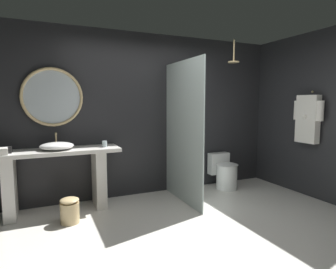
{
  "coord_description": "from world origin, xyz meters",
  "views": [
    {
      "loc": [
        -1.59,
        -2.5,
        1.51
      ],
      "look_at": [
        -0.11,
        0.8,
        1.09
      ],
      "focal_mm": 30.27,
      "sensor_mm": 36.0,
      "label": 1
    }
  ],
  "objects": [
    {
      "name": "back_wall_panel",
      "position": [
        0.0,
        1.9,
        1.3
      ],
      "size": [
        4.8,
        0.1,
        2.6
      ],
      "primitive_type": "cube",
      "color": "#232326",
      "rests_on": "ground_plane"
    },
    {
      "name": "rain_shower_head",
      "position": [
        1.28,
        1.32,
        2.19
      ],
      "size": [
        0.18,
        0.18,
        0.36
      ],
      "color": "#D6B77F"
    },
    {
      "name": "side_wall_right",
      "position": [
        2.35,
        0.76,
        1.3
      ],
      "size": [
        0.1,
        2.47,
        2.6
      ],
      "primitive_type": "cube",
      "color": "#232326",
      "rests_on": "ground_plane"
    },
    {
      "name": "shower_glass_panel",
      "position": [
        0.34,
        1.25,
        1.06
      ],
      "size": [
        0.02,
        1.2,
        2.12
      ],
      "primitive_type": "cube",
      "color": "silver",
      "rests_on": "ground_plane"
    },
    {
      "name": "hanging_bathrobe",
      "position": [
        2.21,
        0.64,
        1.27
      ],
      "size": [
        0.2,
        0.52,
        0.81
      ],
      "color": "#D6B77F"
    },
    {
      "name": "ground_plane",
      "position": [
        0.0,
        0.0,
        0.0
      ],
      "size": [
        5.76,
        5.76,
        0.0
      ],
      "primitive_type": "plane",
      "color": "silver"
    },
    {
      "name": "tissue_box",
      "position": [
        -2.02,
        1.55,
        0.91
      ],
      "size": [
        0.14,
        0.13,
        0.08
      ],
      "primitive_type": "cube",
      "color": "black",
      "rests_on": "vanity_counter"
    },
    {
      "name": "round_wall_mirror",
      "position": [
        -1.44,
        1.81,
        1.58
      ],
      "size": [
        0.83,
        0.04,
        0.83
      ],
      "color": "#D6B77F"
    },
    {
      "name": "waste_bin",
      "position": [
        -1.32,
        1.11,
        0.16
      ],
      "size": [
        0.23,
        0.23,
        0.33
      ],
      "color": "#D6B77F",
      "rests_on": "ground_plane"
    },
    {
      "name": "tumbler_cup",
      "position": [
        -0.78,
        1.53,
        0.91
      ],
      "size": [
        0.07,
        0.07,
        0.09
      ],
      "primitive_type": "cylinder",
      "color": "silver",
      "rests_on": "vanity_counter"
    },
    {
      "name": "vanity_counter",
      "position": [
        -1.44,
        1.58,
        0.54
      ],
      "size": [
        1.7,
        0.51,
        0.87
      ],
      "color": "silver",
      "rests_on": "ground_plane"
    },
    {
      "name": "vessel_sink",
      "position": [
        -1.42,
        1.54,
        0.92
      ],
      "size": [
        0.44,
        0.36,
        0.22
      ],
      "color": "white",
      "rests_on": "vanity_counter"
    },
    {
      "name": "toilet",
      "position": [
        1.31,
        1.55,
        0.28
      ],
      "size": [
        0.38,
        0.54,
        0.6
      ],
      "color": "white",
      "rests_on": "ground_plane"
    }
  ]
}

